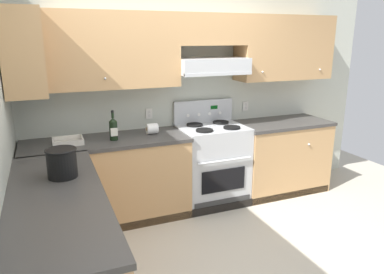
{
  "coord_description": "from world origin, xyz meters",
  "views": [
    {
      "loc": [
        -1.25,
        -2.43,
        1.93
      ],
      "look_at": [
        0.03,
        0.7,
        1.0
      ],
      "focal_mm": 34.09,
      "sensor_mm": 36.0,
      "label": 1
    }
  ],
  "objects_px": {
    "bowl": "(68,142)",
    "paper_towel_roll": "(152,129)",
    "stove": "(212,164)",
    "wine_bottle": "(113,128)",
    "bucket": "(62,162)"
  },
  "relations": [
    {
      "from": "wine_bottle",
      "to": "bucket",
      "type": "xyz_separation_m",
      "value": [
        -0.55,
        -0.88,
        -0.0
      ]
    },
    {
      "from": "bowl",
      "to": "paper_towel_roll",
      "type": "relative_size",
      "value": 2.37
    },
    {
      "from": "stove",
      "to": "paper_towel_roll",
      "type": "relative_size",
      "value": 9.83
    },
    {
      "from": "stove",
      "to": "wine_bottle",
      "type": "height_order",
      "value": "wine_bottle"
    },
    {
      "from": "bucket",
      "to": "bowl",
      "type": "bearing_deg",
      "value": 83.71
    },
    {
      "from": "stove",
      "to": "wine_bottle",
      "type": "distance_m",
      "value": 1.27
    },
    {
      "from": "bucket",
      "to": "paper_towel_roll",
      "type": "distance_m",
      "value": 1.38
    },
    {
      "from": "bowl",
      "to": "paper_towel_roll",
      "type": "xyz_separation_m",
      "value": [
        0.88,
        0.06,
        0.04
      ]
    },
    {
      "from": "paper_towel_roll",
      "to": "stove",
      "type": "bearing_deg",
      "value": -2.81
    },
    {
      "from": "bucket",
      "to": "stove",
      "type": "bearing_deg",
      "value": 28.84
    },
    {
      "from": "stove",
      "to": "wine_bottle",
      "type": "relative_size",
      "value": 3.9
    },
    {
      "from": "stove",
      "to": "bowl",
      "type": "distance_m",
      "value": 1.66
    },
    {
      "from": "paper_towel_roll",
      "to": "bowl",
      "type": "bearing_deg",
      "value": -176.24
    },
    {
      "from": "stove",
      "to": "wine_bottle",
      "type": "xyz_separation_m",
      "value": [
        -1.15,
        -0.05,
        0.55
      ]
    },
    {
      "from": "bowl",
      "to": "paper_towel_roll",
      "type": "bearing_deg",
      "value": 3.76
    }
  ]
}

